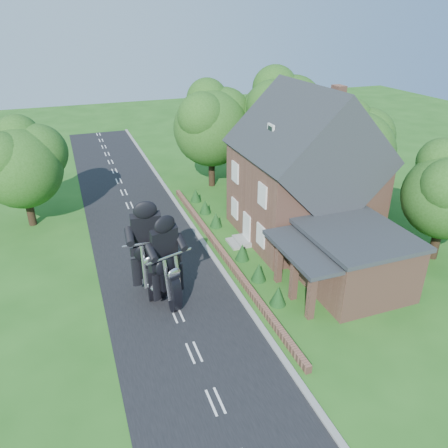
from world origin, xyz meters
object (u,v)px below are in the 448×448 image
object	(u,v)px
garden_wall	(222,252)
motorcycle_follow	(151,280)
motorcycle_lead	(167,292)
house	(304,175)
annex	(351,259)

from	to	relation	value
garden_wall	motorcycle_follow	bearing A→B (deg)	-153.01
motorcycle_lead	motorcycle_follow	bearing A→B (deg)	-85.29
house	motorcycle_lead	size ratio (longest dim) A/B	5.97
motorcycle_follow	annex	bearing A→B (deg)	166.04
garden_wall	motorcycle_follow	size ratio (longest dim) A/B	12.12
house	motorcycle_follow	distance (m)	12.39
annex	motorcycle_lead	distance (m)	10.31
annex	motorcycle_lead	xyz separation A→B (m)	(-10.11, 1.78, -0.97)
annex	motorcycle_follow	distance (m)	11.20
annex	motorcycle_lead	bearing A→B (deg)	170.00
motorcycle_lead	motorcycle_follow	xyz separation A→B (m)	(-0.59, 1.40, 0.05)
motorcycle_lead	motorcycle_follow	distance (m)	1.53
annex	motorcycle_follow	size ratio (longest dim) A/B	3.88
house	motorcycle_lead	xyz separation A→B (m)	(-10.73, -5.02, -3.54)
motorcycle_lead	garden_wall	bearing A→B (deg)	-156.72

